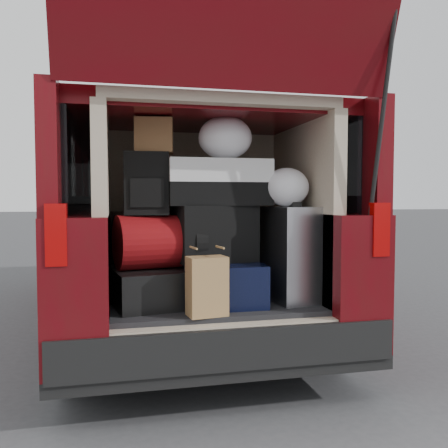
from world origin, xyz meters
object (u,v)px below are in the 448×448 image
(silver_roller, at_px, (290,254))
(backpack, at_px, (146,184))
(black_soft_case, at_px, (215,233))
(kraft_bag, at_px, (207,286))
(red_duffel, at_px, (158,241))
(twotone_duffel, at_px, (217,183))
(black_hardshell, at_px, (147,286))
(navy_hardshell, at_px, (220,282))

(silver_roller, height_order, backpack, backpack)
(black_soft_case, bearing_deg, kraft_bag, -117.75)
(silver_roller, xyz_separation_m, black_soft_case, (-0.46, 0.09, 0.13))
(red_duffel, height_order, twotone_duffel, twotone_duffel)
(kraft_bag, xyz_separation_m, backpack, (-0.30, 0.33, 0.57))
(kraft_bag, relative_size, black_soft_case, 0.67)
(black_hardshell, relative_size, backpack, 1.49)
(silver_roller, bearing_deg, black_hardshell, 167.23)
(navy_hardshell, xyz_separation_m, red_duffel, (-0.38, 0.02, 0.26))
(silver_roller, relative_size, red_duffel, 1.19)
(black_hardshell, distance_m, twotone_duffel, 0.77)
(red_duffel, relative_size, twotone_duffel, 0.79)
(twotone_duffel, bearing_deg, black_soft_case, -136.00)
(black_hardshell, relative_size, twotone_duffel, 0.87)
(black_hardshell, xyz_separation_m, twotone_duffel, (0.45, 0.02, 0.63))
(backpack, relative_size, twotone_duffel, 0.59)
(silver_roller, bearing_deg, backpack, 168.95)
(black_hardshell, relative_size, red_duffel, 1.11)
(black_hardshell, bearing_deg, black_soft_case, -10.56)
(backpack, bearing_deg, kraft_bag, -44.01)
(black_hardshell, height_order, twotone_duffel, twotone_duffel)
(kraft_bag, distance_m, black_soft_case, 0.45)
(navy_hardshell, xyz_separation_m, kraft_bag, (-0.14, -0.32, 0.04))
(navy_hardshell, height_order, kraft_bag, kraft_bag)
(black_soft_case, distance_m, twotone_duffel, 0.32)
(navy_hardshell, xyz_separation_m, silver_roller, (0.44, -0.07, 0.17))
(black_hardshell, height_order, backpack, backpack)
(kraft_bag, xyz_separation_m, twotone_duffel, (0.14, 0.37, 0.58))
(silver_roller, bearing_deg, black_soft_case, 162.22)
(black_hardshell, height_order, black_soft_case, black_soft_case)
(black_soft_case, relative_size, twotone_duffel, 0.76)
(navy_hardshell, distance_m, silver_roller, 0.47)
(black_hardshell, bearing_deg, red_duffel, -19.87)
(twotone_duffel, bearing_deg, backpack, -175.04)
(black_hardshell, relative_size, kraft_bag, 1.69)
(navy_hardshell, bearing_deg, black_soft_case, 135.28)
(silver_roller, distance_m, black_soft_case, 0.49)
(backpack, bearing_deg, red_duffel, 14.95)
(black_hardshell, xyz_separation_m, backpack, (0.00, -0.03, 0.62))
(black_hardshell, distance_m, kraft_bag, 0.47)
(red_duffel, bearing_deg, backpack, -179.70)
(kraft_bag, height_order, black_soft_case, black_soft_case)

